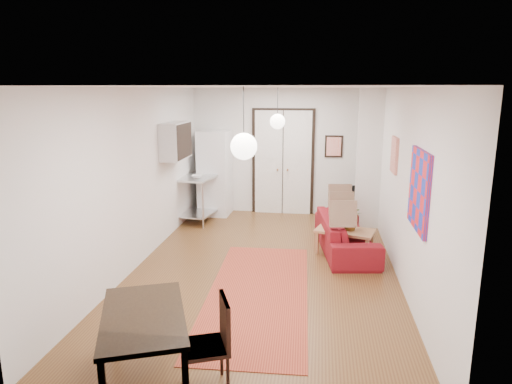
# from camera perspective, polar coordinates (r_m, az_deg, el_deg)

# --- Properties ---
(floor) EXTENTS (7.00, 7.00, 0.00)m
(floor) POSITION_cam_1_polar(r_m,az_deg,el_deg) (7.60, 1.09, -9.46)
(floor) COLOR brown
(floor) RESTS_ON ground
(ceiling) EXTENTS (4.20, 7.00, 0.02)m
(ceiling) POSITION_cam_1_polar(r_m,az_deg,el_deg) (7.04, 1.20, 12.97)
(ceiling) COLOR white
(ceiling) RESTS_ON wall_back
(wall_back) EXTENTS (4.20, 0.02, 2.90)m
(wall_back) POSITION_cam_1_polar(r_m,az_deg,el_deg) (10.61, 3.42, 5.03)
(wall_back) COLOR silver
(wall_back) RESTS_ON floor
(wall_front) EXTENTS (4.20, 0.02, 2.90)m
(wall_front) POSITION_cam_1_polar(r_m,az_deg,el_deg) (3.86, -5.19, -8.96)
(wall_front) COLOR silver
(wall_front) RESTS_ON floor
(wall_left) EXTENTS (0.02, 7.00, 2.90)m
(wall_left) POSITION_cam_1_polar(r_m,az_deg,el_deg) (7.71, -14.55, 1.71)
(wall_left) COLOR silver
(wall_left) RESTS_ON floor
(wall_right) EXTENTS (0.02, 7.00, 2.90)m
(wall_right) POSITION_cam_1_polar(r_m,az_deg,el_deg) (7.24, 17.88, 0.79)
(wall_right) COLOR silver
(wall_right) RESTS_ON floor
(double_doors) EXTENTS (1.44, 0.06, 2.50)m
(double_doors) POSITION_cam_1_polar(r_m,az_deg,el_deg) (10.61, 3.38, 3.66)
(double_doors) COLOR white
(double_doors) RESTS_ON wall_back
(stub_partition) EXTENTS (0.50, 0.10, 2.90)m
(stub_partition) POSITION_cam_1_polar(r_m,az_deg,el_deg) (9.69, 13.94, 3.94)
(stub_partition) COLOR silver
(stub_partition) RESTS_ON floor
(wall_cabinet) EXTENTS (0.35, 1.00, 0.70)m
(wall_cabinet) POSITION_cam_1_polar(r_m,az_deg,el_deg) (8.98, -10.00, 6.34)
(wall_cabinet) COLOR silver
(wall_cabinet) RESTS_ON wall_left
(painting_popart) EXTENTS (0.05, 1.00, 1.00)m
(painting_popart) POSITION_cam_1_polar(r_m,az_deg,el_deg) (5.99, 19.73, 0.22)
(painting_popart) COLOR red
(painting_popart) RESTS_ON wall_right
(painting_abstract) EXTENTS (0.05, 0.50, 0.60)m
(painting_abstract) POSITION_cam_1_polar(r_m,az_deg,el_deg) (7.96, 16.93, 4.45)
(painting_abstract) COLOR beige
(painting_abstract) RESTS_ON wall_right
(poster_back) EXTENTS (0.40, 0.03, 0.50)m
(poster_back) POSITION_cam_1_polar(r_m,az_deg,el_deg) (10.54, 9.69, 5.64)
(poster_back) COLOR red
(poster_back) RESTS_ON wall_back
(print_left) EXTENTS (0.03, 0.44, 0.54)m
(print_left) POSITION_cam_1_polar(r_m,az_deg,el_deg) (9.49, -9.95, 6.98)
(print_left) COLOR brown
(print_left) RESTS_ON wall_left
(pendant_back) EXTENTS (0.30, 0.30, 0.80)m
(pendant_back) POSITION_cam_1_polar(r_m,az_deg,el_deg) (9.05, 2.70, 8.80)
(pendant_back) COLOR white
(pendant_back) RESTS_ON ceiling
(pendant_front) EXTENTS (0.30, 0.30, 0.80)m
(pendant_front) POSITION_cam_1_polar(r_m,az_deg,el_deg) (5.09, -1.53, 5.73)
(pendant_front) COLOR white
(pendant_front) RESTS_ON ceiling
(kilim_rug) EXTENTS (1.54, 3.81, 0.01)m
(kilim_rug) POSITION_cam_1_polar(r_m,az_deg,el_deg) (6.72, 0.26, -12.50)
(kilim_rug) COLOR #A64129
(kilim_rug) RESTS_ON floor
(sofa) EXTENTS (1.14, 2.25, 0.63)m
(sofa) POSITION_cam_1_polar(r_m,az_deg,el_deg) (8.42, 11.15, -5.18)
(sofa) COLOR maroon
(sofa) RESTS_ON floor
(coffee_table) EXTENTS (1.11, 0.81, 0.44)m
(coffee_table) POSITION_cam_1_polar(r_m,az_deg,el_deg) (8.26, 11.04, -5.03)
(coffee_table) COLOR #A5764E
(coffee_table) RESTS_ON floor
(potted_plant) EXTENTS (0.47, 0.43, 0.43)m
(potted_plant) POSITION_cam_1_polar(r_m,az_deg,el_deg) (8.19, 11.82, -3.22)
(potted_plant) COLOR #35662D
(potted_plant) RESTS_ON coffee_table
(kitchen_counter) EXTENTS (0.84, 1.40, 1.01)m
(kitchen_counter) POSITION_cam_1_polar(r_m,az_deg,el_deg) (10.21, -6.87, 0.22)
(kitchen_counter) COLOR silver
(kitchen_counter) RESTS_ON floor
(bowl) EXTENTS (0.27, 0.27, 0.06)m
(bowl) POSITION_cam_1_polar(r_m,az_deg,el_deg) (9.85, -7.37, 1.94)
(bowl) COLOR white
(bowl) RESTS_ON kitchen_counter
(soap_bottle) EXTENTS (0.11, 0.11, 0.21)m
(soap_bottle) POSITION_cam_1_polar(r_m,az_deg,el_deg) (10.36, -6.58, 2.92)
(soap_bottle) COLOR teal
(soap_bottle) RESTS_ON kitchen_counter
(fridge) EXTENTS (0.71, 0.71, 1.95)m
(fridge) POSITION_cam_1_polar(r_m,az_deg,el_deg) (10.58, -5.16, 2.37)
(fridge) COLOR white
(fridge) RESTS_ON floor
(dining_table) EXTENTS (1.22, 1.55, 0.75)m
(dining_table) POSITION_cam_1_polar(r_m,az_deg,el_deg) (4.72, -13.88, -15.49)
(dining_table) COLOR black
(dining_table) RESTS_ON floor
(dining_chair_near) EXTENTS (0.57, 0.69, 0.93)m
(dining_chair_near) POSITION_cam_1_polar(r_m,az_deg,el_deg) (4.69, -6.20, -17.19)
(dining_chair_near) COLOR #3D1C13
(dining_chair_near) RESTS_ON floor
(dining_chair_far) EXTENTS (0.57, 0.69, 0.93)m
(dining_chair_far) POSITION_cam_1_polar(r_m,az_deg,el_deg) (4.69, -6.20, -17.19)
(dining_chair_far) COLOR #3D1C13
(dining_chair_far) RESTS_ON floor
(black_side_chair) EXTENTS (0.48, 0.49, 0.81)m
(black_side_chair) POSITION_cam_1_polar(r_m,az_deg,el_deg) (10.52, 12.21, -0.73)
(black_side_chair) COLOR black
(black_side_chair) RESTS_ON floor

